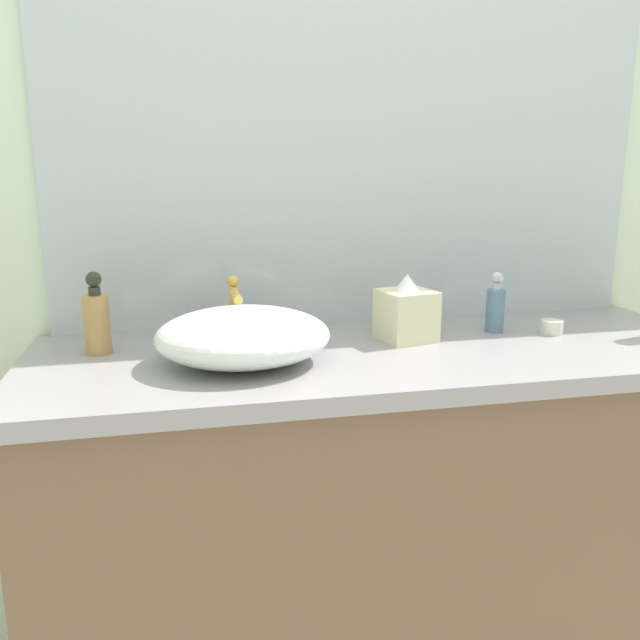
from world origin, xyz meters
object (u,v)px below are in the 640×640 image
soap_dispenser (495,307)px  sink_basin (243,336)px  tissue_box (406,312)px  candle_jar (552,327)px  lotion_bottle (97,320)px

soap_dispenser → sink_basin: bearing=-168.3°
sink_basin → tissue_box: (0.40, 0.11, 0.01)m
tissue_box → candle_jar: 0.38m
soap_dispenser → candle_jar: bearing=-21.0°
lotion_bottle → tissue_box: (0.71, -0.04, -0.01)m
soap_dispenser → tissue_box: 0.25m
candle_jar → sink_basin: bearing=-173.8°
lotion_bottle → sink_basin: bearing=-25.0°
soap_dispenser → candle_jar: soap_dispenser is taller
soap_dispenser → candle_jar: (0.13, -0.05, -0.05)m
lotion_bottle → tissue_box: size_ratio=1.15×
candle_jar → tissue_box: bearing=176.7°
tissue_box → candle_jar: tissue_box is taller
sink_basin → candle_jar: sink_basin is taller
tissue_box → candle_jar: size_ratio=2.89×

